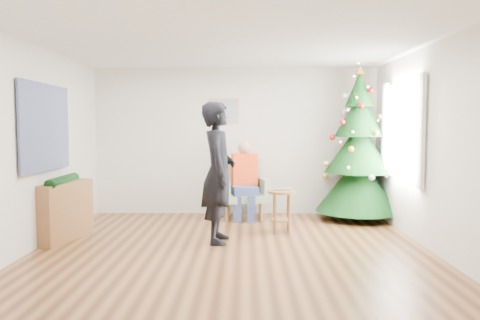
{
  "coord_description": "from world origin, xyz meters",
  "views": [
    {
      "loc": [
        0.16,
        -5.85,
        1.56
      ],
      "look_at": [
        0.1,
        0.6,
        1.1
      ],
      "focal_mm": 35.0,
      "sensor_mm": 36.0,
      "label": 1
    }
  ],
  "objects_px": {
    "christmas_tree": "(359,151)",
    "stool": "(282,211)",
    "standing_man": "(218,173)",
    "armchair": "(244,196)",
    "console": "(64,211)"
  },
  "relations": [
    {
      "from": "christmas_tree",
      "to": "stool",
      "type": "bearing_deg",
      "value": -143.22
    },
    {
      "from": "standing_man",
      "to": "armchair",
      "type": "bearing_deg",
      "value": -11.89
    },
    {
      "from": "stool",
      "to": "console",
      "type": "relative_size",
      "value": 0.62
    },
    {
      "from": "christmas_tree",
      "to": "armchair",
      "type": "bearing_deg",
      "value": 177.93
    },
    {
      "from": "armchair",
      "to": "console",
      "type": "height_order",
      "value": "armchair"
    },
    {
      "from": "stool",
      "to": "console",
      "type": "distance_m",
      "value": 3.08
    },
    {
      "from": "console",
      "to": "standing_man",
      "type": "bearing_deg",
      "value": 11.21
    },
    {
      "from": "christmas_tree",
      "to": "stool",
      "type": "xyz_separation_m",
      "value": [
        -1.37,
        -1.02,
        -0.84
      ]
    },
    {
      "from": "standing_man",
      "to": "console",
      "type": "height_order",
      "value": "standing_man"
    },
    {
      "from": "stool",
      "to": "armchair",
      "type": "relative_size",
      "value": 0.62
    },
    {
      "from": "console",
      "to": "armchair",
      "type": "bearing_deg",
      "value": 46.23
    },
    {
      "from": "armchair",
      "to": "standing_man",
      "type": "bearing_deg",
      "value": -113.18
    },
    {
      "from": "stool",
      "to": "christmas_tree",
      "type": "bearing_deg",
      "value": 36.78
    },
    {
      "from": "standing_man",
      "to": "stool",
      "type": "bearing_deg",
      "value": -57.78
    },
    {
      "from": "christmas_tree",
      "to": "standing_man",
      "type": "relative_size",
      "value": 1.36
    }
  ]
}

